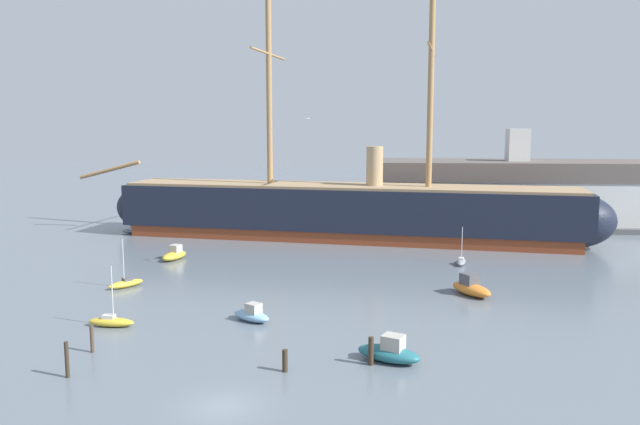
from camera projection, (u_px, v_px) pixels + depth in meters
ground_plane at (223, 407)px, 35.58m from camera, size 400.00×400.00×0.00m
tall_ship at (347, 211)px, 87.07m from camera, size 75.44×18.26×36.39m
sailboat_foreground_left at (111, 321)px, 49.62m from camera, size 3.80×1.32×4.87m
motorboat_foreground_right at (389, 352)px, 42.26m from camera, size 4.82×3.54×1.87m
motorboat_near_centre at (252, 315)px, 50.99m from camera, size 3.81×3.21×1.50m
sailboat_mid_left at (126, 283)px, 61.51m from camera, size 3.15×3.58×4.80m
motorboat_mid_right at (471, 288)px, 58.74m from camera, size 4.21×5.02×1.98m
motorboat_alongside_bow at (175, 254)px, 74.09m from camera, size 2.83×4.43×1.73m
sailboat_alongside_stern at (461, 261)px, 71.53m from camera, size 1.70×3.41×4.27m
sailboat_far_left at (132, 231)px, 91.91m from camera, size 3.32×1.51×4.17m
motorboat_far_right at (544, 238)px, 84.18m from camera, size 2.74×4.72×1.86m
dinghy_distant_centre at (336, 223)px, 99.72m from camera, size 1.56×1.97×0.43m
mooring_piling_nearest at (371, 351)px, 41.61m from camera, size 0.35×0.35×1.91m
mooring_piling_left_pair at (67, 360)px, 39.50m from camera, size 0.26×0.26×2.33m
mooring_piling_right_pair at (92, 339)px, 43.90m from camera, size 0.26×0.26×1.95m
mooring_piling_midwater at (285, 361)px, 40.51m from camera, size 0.36×0.36×1.46m
dockside_warehouse_right at (559, 194)px, 98.44m from camera, size 59.55×16.09×15.04m
seagull_in_flight at (309, 118)px, 63.78m from camera, size 1.01×1.00×0.14m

